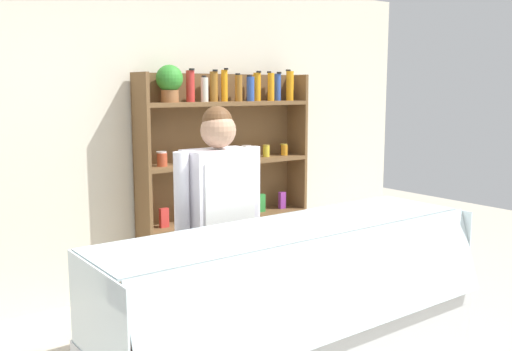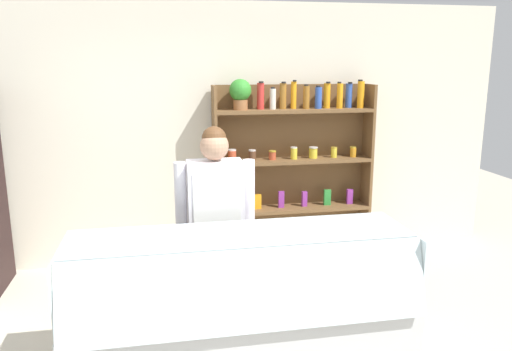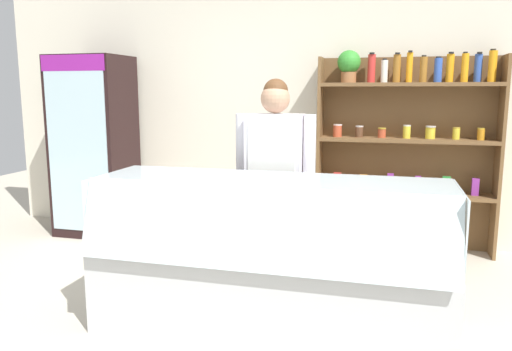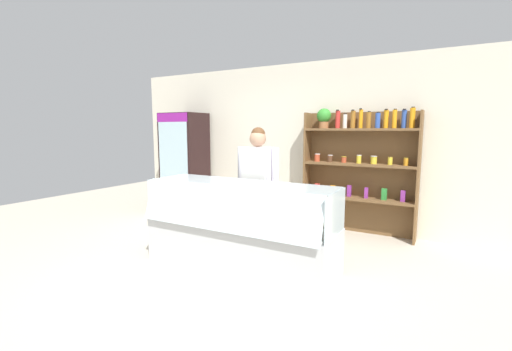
{
  "view_description": "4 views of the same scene",
  "coord_description": "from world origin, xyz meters",
  "views": [
    {
      "loc": [
        -1.76,
        -2.2,
        1.74
      ],
      "look_at": [
        0.43,
        0.74,
        1.18
      ],
      "focal_mm": 40.0,
      "sensor_mm": 36.0,
      "label": 1
    },
    {
      "loc": [
        -0.29,
        -2.96,
        2.09
      ],
      "look_at": [
        0.41,
        0.69,
        1.25
      ],
      "focal_mm": 35.0,
      "sensor_mm": 36.0,
      "label": 2
    },
    {
      "loc": [
        0.89,
        -2.94,
        1.55
      ],
      "look_at": [
        -0.09,
        0.78,
        0.9
      ],
      "focal_mm": 35.0,
      "sensor_mm": 36.0,
      "label": 3
    },
    {
      "loc": [
        2.25,
        -3.2,
        1.61
      ],
      "look_at": [
        0.0,
        0.76,
        0.99
      ],
      "focal_mm": 24.0,
      "sensor_mm": 36.0,
      "label": 4
    }
  ],
  "objects": [
    {
      "name": "drinks_fridge",
      "position": [
        -2.18,
        1.81,
        0.96
      ],
      "size": [
        0.76,
        0.63,
        1.92
      ],
      "color": "black",
      "rests_on": "ground"
    },
    {
      "name": "shop_clerk",
      "position": [
        0.09,
        0.65,
        0.97
      ],
      "size": [
        0.6,
        0.25,
        1.64
      ],
      "color": "#383D51",
      "rests_on": "ground"
    },
    {
      "name": "ground_plane",
      "position": [
        0.0,
        0.0,
        0.0
      ],
      "size": [
        12.0,
        12.0,
        0.0
      ],
      "primitive_type": "plane",
      "color": "beige"
    },
    {
      "name": "shelving_unit",
      "position": [
        1.03,
        2.08,
        1.1
      ],
      "size": [
        1.68,
        0.29,
        1.93
      ],
      "color": "brown",
      "rests_on": "ground"
    },
    {
      "name": "back_wall",
      "position": [
        0.0,
        2.26,
        1.35
      ],
      "size": [
        6.8,
        0.1,
        2.7
      ],
      "primitive_type": "cube",
      "color": "silver",
      "rests_on": "ground"
    },
    {
      "name": "deli_display_case",
      "position": [
        0.19,
        0.04,
        0.31
      ],
      "size": [
        2.25,
        0.76,
        1.01
      ],
      "color": "silver",
      "rests_on": "ground"
    }
  ]
}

